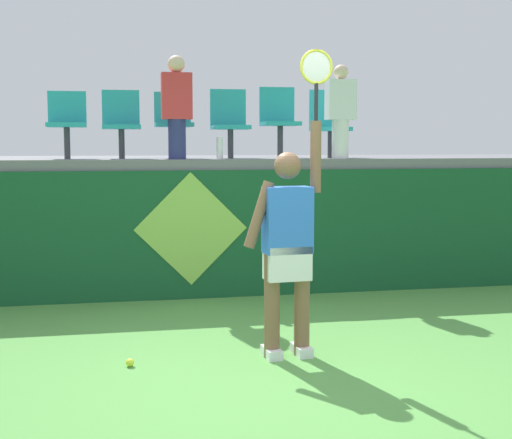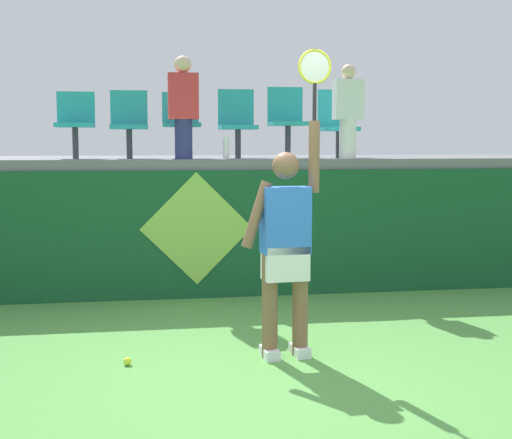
{
  "view_description": "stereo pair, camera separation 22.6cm",
  "coord_description": "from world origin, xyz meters",
  "px_view_note": "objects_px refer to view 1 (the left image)",
  "views": [
    {
      "loc": [
        -1.06,
        -5.1,
        1.75
      ],
      "look_at": [
        0.16,
        1.05,
        1.09
      ],
      "focal_mm": 50.63,
      "sensor_mm": 36.0,
      "label": 1
    },
    {
      "loc": [
        -0.84,
        -5.14,
        1.75
      ],
      "look_at": [
        0.16,
        1.05,
        1.09
      ],
      "focal_mm": 50.63,
      "sensor_mm": 36.0,
      "label": 2
    }
  ],
  "objects_px": {
    "stadium_chair_0": "(67,120)",
    "stadium_chair_5": "(329,122)",
    "tennis_ball": "(130,363)",
    "water_bottle": "(220,148)",
    "stadium_chair_3": "(229,120)",
    "tennis_player": "(288,242)",
    "stadium_chair_4": "(279,118)",
    "spectator_1": "(177,105)",
    "spectator_0": "(341,110)",
    "stadium_chair_1": "(121,121)",
    "stadium_chair_2": "(173,120)"
  },
  "relations": [
    {
      "from": "stadium_chair_2",
      "to": "spectator_1",
      "type": "height_order",
      "value": "spectator_1"
    },
    {
      "from": "stadium_chair_3",
      "to": "spectator_1",
      "type": "distance_m",
      "value": 0.84
    },
    {
      "from": "stadium_chair_1",
      "to": "stadium_chair_3",
      "type": "bearing_deg",
      "value": 0.13
    },
    {
      "from": "water_bottle",
      "to": "stadium_chair_0",
      "type": "distance_m",
      "value": 1.82
    },
    {
      "from": "tennis_player",
      "to": "stadium_chair_4",
      "type": "xyz_separation_m",
      "value": [
        0.63,
        3.07,
        1.11
      ]
    },
    {
      "from": "tennis_ball",
      "to": "stadium_chair_1",
      "type": "bearing_deg",
      "value": 89.84
    },
    {
      "from": "tennis_ball",
      "to": "spectator_0",
      "type": "xyz_separation_m",
      "value": [
        2.56,
        2.64,
        2.11
      ]
    },
    {
      "from": "stadium_chair_3",
      "to": "stadium_chair_5",
      "type": "relative_size",
      "value": 0.99
    },
    {
      "from": "stadium_chair_0",
      "to": "stadium_chair_4",
      "type": "height_order",
      "value": "stadium_chair_4"
    },
    {
      "from": "stadium_chair_3",
      "to": "stadium_chair_4",
      "type": "distance_m",
      "value": 0.62
    },
    {
      "from": "stadium_chair_1",
      "to": "stadium_chair_5",
      "type": "distance_m",
      "value": 2.55
    },
    {
      "from": "spectator_1",
      "to": "stadium_chair_1",
      "type": "bearing_deg",
      "value": 142.37
    },
    {
      "from": "tennis_ball",
      "to": "water_bottle",
      "type": "height_order",
      "value": "water_bottle"
    },
    {
      "from": "stadium_chair_0",
      "to": "stadium_chair_5",
      "type": "distance_m",
      "value": 3.17
    },
    {
      "from": "water_bottle",
      "to": "stadium_chair_0",
      "type": "height_order",
      "value": "stadium_chair_0"
    },
    {
      "from": "water_bottle",
      "to": "spectator_1",
      "type": "relative_size",
      "value": 0.22
    },
    {
      "from": "stadium_chair_0",
      "to": "stadium_chair_2",
      "type": "distance_m",
      "value": 1.23
    },
    {
      "from": "water_bottle",
      "to": "stadium_chair_5",
      "type": "distance_m",
      "value": 1.57
    },
    {
      "from": "stadium_chair_2",
      "to": "tennis_player",
      "type": "bearing_deg",
      "value": -77.74
    },
    {
      "from": "tennis_ball",
      "to": "stadium_chair_4",
      "type": "bearing_deg",
      "value": 58.29
    },
    {
      "from": "tennis_player",
      "to": "stadium_chair_5",
      "type": "relative_size",
      "value": 2.95
    },
    {
      "from": "spectator_0",
      "to": "spectator_1",
      "type": "relative_size",
      "value": 0.95
    },
    {
      "from": "stadium_chair_1",
      "to": "stadium_chair_2",
      "type": "bearing_deg",
      "value": -0.52
    },
    {
      "from": "stadium_chair_2",
      "to": "spectator_0",
      "type": "distance_m",
      "value": 1.99
    },
    {
      "from": "tennis_ball",
      "to": "spectator_0",
      "type": "height_order",
      "value": "spectator_0"
    },
    {
      "from": "tennis_ball",
      "to": "stadium_chair_5",
      "type": "xyz_separation_m",
      "value": [
        2.56,
        3.11,
        1.99
      ]
    },
    {
      "from": "tennis_player",
      "to": "spectator_0",
      "type": "xyz_separation_m",
      "value": [
        1.27,
        2.6,
        1.19
      ]
    },
    {
      "from": "water_bottle",
      "to": "stadium_chair_5",
      "type": "relative_size",
      "value": 0.3
    },
    {
      "from": "stadium_chair_4",
      "to": "stadium_chair_0",
      "type": "bearing_deg",
      "value": -179.87
    },
    {
      "from": "stadium_chair_5",
      "to": "spectator_1",
      "type": "bearing_deg",
      "value": -166.08
    },
    {
      "from": "tennis_player",
      "to": "stadium_chair_3",
      "type": "height_order",
      "value": "tennis_player"
    },
    {
      "from": "stadium_chair_5",
      "to": "spectator_0",
      "type": "bearing_deg",
      "value": -90.0
    },
    {
      "from": "spectator_0",
      "to": "tennis_ball",
      "type": "bearing_deg",
      "value": -134.13
    },
    {
      "from": "stadium_chair_0",
      "to": "stadium_chair_4",
      "type": "xyz_separation_m",
      "value": [
        2.53,
        0.01,
        0.04
      ]
    },
    {
      "from": "tennis_player",
      "to": "stadium_chair_4",
      "type": "bearing_deg",
      "value": 78.38
    },
    {
      "from": "stadium_chair_0",
      "to": "spectator_0",
      "type": "xyz_separation_m",
      "value": [
        3.17,
        -0.46,
        0.12
      ]
    },
    {
      "from": "stadium_chair_0",
      "to": "spectator_1",
      "type": "xyz_separation_m",
      "value": [
        1.23,
        -0.47,
        0.16
      ]
    },
    {
      "from": "stadium_chair_1",
      "to": "spectator_0",
      "type": "relative_size",
      "value": 0.74
    },
    {
      "from": "stadium_chair_0",
      "to": "spectator_1",
      "type": "distance_m",
      "value": 1.33
    },
    {
      "from": "stadium_chair_5",
      "to": "stadium_chair_1",
      "type": "bearing_deg",
      "value": -179.87
    },
    {
      "from": "tennis_player",
      "to": "stadium_chair_5",
      "type": "bearing_deg",
      "value": 67.51
    },
    {
      "from": "tennis_player",
      "to": "tennis_ball",
      "type": "xyz_separation_m",
      "value": [
        -1.29,
        -0.04,
        -0.92
      ]
    },
    {
      "from": "stadium_chair_4",
      "to": "spectator_1",
      "type": "height_order",
      "value": "spectator_1"
    },
    {
      "from": "spectator_0",
      "to": "water_bottle",
      "type": "bearing_deg",
      "value": -178.72
    },
    {
      "from": "stadium_chair_3",
      "to": "spectator_0",
      "type": "height_order",
      "value": "spectator_0"
    },
    {
      "from": "water_bottle",
      "to": "tennis_ball",
      "type": "bearing_deg",
      "value": -113.02
    },
    {
      "from": "stadium_chair_1",
      "to": "spectator_1",
      "type": "relative_size",
      "value": 0.7
    },
    {
      "from": "water_bottle",
      "to": "spectator_1",
      "type": "xyz_separation_m",
      "value": [
        -0.48,
        0.03,
        0.48
      ]
    },
    {
      "from": "tennis_ball",
      "to": "stadium_chair_0",
      "type": "xyz_separation_m",
      "value": [
        -0.61,
        3.1,
        1.99
      ]
    },
    {
      "from": "stadium_chair_0",
      "to": "spectator_1",
      "type": "relative_size",
      "value": 0.68
    }
  ]
}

